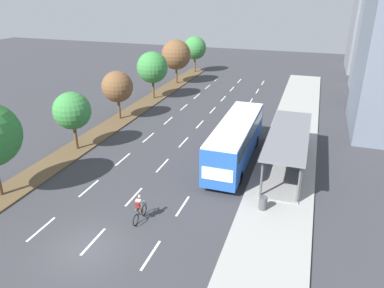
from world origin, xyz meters
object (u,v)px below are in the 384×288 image
Objects in this scene: cyclist at (139,209)px; bus_shelter at (291,148)px; median_tree_farthest at (195,48)px; bus at (236,138)px; median_tree_fifth at (176,55)px; trash_bin at (263,203)px; median_tree_second at (72,111)px; median_tree_fourth at (152,67)px; median_tree_third at (117,87)px.

bus_shelter is at bearing 50.44° from cyclist.
median_tree_farthest is (-17.69, 30.58, 2.07)m from bus_shelter.
bus is 26.17m from median_tree_fifth.
cyclist is at bearing -76.37° from median_tree_farthest.
trash_bin is (16.62, -36.84, -3.36)m from median_tree_farthest.
trash_bin is at bearing -14.48° from median_tree_second.
median_tree_fourth is at bearing 129.07° from trash_bin.
median_tree_fifth reaches higher than trash_bin.
bus_shelter is 1.84× the size of median_tree_fourth.
median_tree_fifth is (-9.85, 32.06, 3.38)m from cyclist.
cyclist is 33.71m from median_tree_fifth.
median_tree_fifth is (-17.80, 22.44, 2.30)m from bus_shelter.
median_tree_third is at bearing 161.13° from bus_shelter.
trash_bin is (16.72, -28.70, -3.60)m from median_tree_fifth.
cyclist is 0.36× the size of median_tree_third.
bus_shelter is 12.44× the size of trash_bin.
median_tree_third is at bearing 92.34° from median_tree_second.
trash_bin is (16.70, -20.57, -3.38)m from median_tree_fourth.
bus_shelter is at bearing -59.94° from median_tree_farthest.
median_tree_third reaches higher than trash_bin.
median_tree_third reaches higher than bus.
median_tree_fifth is at bearing 90.21° from median_tree_second.
median_tree_fifth reaches higher than cyclist.
median_tree_fifth is (-0.09, 24.41, 0.65)m from median_tree_second.
cyclist is 7.65m from trash_bin.
median_tree_fifth is (-0.02, 8.14, 0.21)m from median_tree_fourth.
bus is at bearing -66.22° from median_tree_farthest.
bus is 13.67m from median_tree_second.
median_tree_second is at bearing -173.65° from bus_shelter.
cyclist reaches higher than trash_bin.
median_tree_fifth is at bearing 90.14° from median_tree_fourth.
median_tree_second reaches higher than cyclist.
trash_bin is at bearing -36.24° from median_tree_third.
median_tree_third is 0.89× the size of median_tree_farthest.
median_tree_fifth is (-13.52, 22.31, 2.10)m from bus.
median_tree_farthest is (-9.75, 40.20, 3.15)m from cyclist.
median_tree_farthest is 40.55m from trash_bin.
median_tree_fifth reaches higher than median_tree_second.
median_tree_second is at bearing -89.76° from median_tree_fourth.
median_tree_fourth is (-0.07, 16.27, 0.43)m from median_tree_second.
bus is 2.26× the size of median_tree_second.
median_tree_fourth is at bearing 133.61° from bus.
cyclist is 41.48m from median_tree_farthest.
bus_shelter is 2.12× the size of median_tree_second.
median_tree_second is at bearing -87.66° from median_tree_third.
median_tree_farthest is at bearing 89.29° from median_tree_fifth.
median_tree_fifth is at bearing -90.71° from median_tree_farthest.
median_tree_second is 8.14m from median_tree_third.
median_tree_third is (-0.33, 8.14, 0.02)m from median_tree_second.
bus is 2.00× the size of median_tree_farthest.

